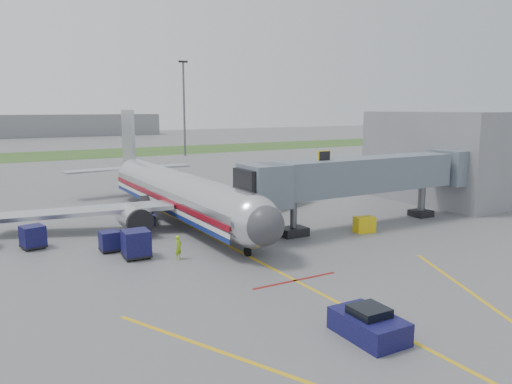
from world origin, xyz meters
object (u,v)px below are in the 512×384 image
belt_loader (146,216)px  airliner (178,192)px  ramp_worker (179,247)px  pushback_tug (369,324)px

belt_loader → airliner: bearing=-15.4°
belt_loader → ramp_worker: belt_loader is taller
ramp_worker → belt_loader: bearing=43.5°
pushback_tug → belt_loader: (-1.44, 28.00, -0.09)m
belt_loader → pushback_tug: bearing=-87.1°
airliner → belt_loader: 3.66m
airliner → ramp_worker: bearing=-111.5°
airliner → pushback_tug: bearing=-93.0°
airliner → belt_loader: bearing=164.6°
airliner → ramp_worker: 12.49m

